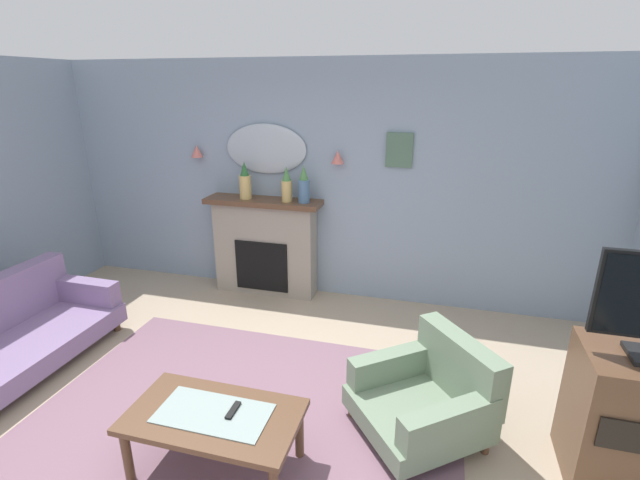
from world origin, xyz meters
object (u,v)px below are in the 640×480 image
Objects in this scene: mantel_vase_right at (304,186)px; wall_mirror at (266,149)px; mantel_vase_centre at (287,185)px; wall_sconce_left at (197,151)px; fireplace at (265,247)px; wall_sconce_right at (338,157)px; floral_couch at (10,334)px; coffee_table at (214,421)px; tv_remote at (233,411)px; framed_picture at (399,150)px; mantel_vase_left at (245,183)px; armchair_beside_couch at (429,395)px.

wall_mirror reaches higher than mantel_vase_right.
mantel_vase_centre is 1.20m from wall_sconce_left.
mantel_vase_centre reaches higher than fireplace.
wall_sconce_right is at bearing 0.00° from wall_sconce_left.
wall_sconce_left is 2.63m from floral_couch.
tv_remote reaches higher than coffee_table.
framed_picture is 2.25× the size of tv_remote.
mantel_vase_centre is 0.50m from wall_mirror.
wall_sconce_left is (-0.65, 0.12, 0.31)m from mantel_vase_left.
wall_mirror is at bearing 104.08° from coffee_table.
floral_couch is at bearing -144.70° from framed_picture.
armchair_beside_couch is (1.19, 0.68, -0.15)m from tv_remote.
framed_picture reaches higher than coffee_table.
fireplace is at bearing 174.61° from mantel_vase_centre.
fireplace is 1.38m from wall_sconce_left.
coffee_table is at bearing -60.36° from wall_sconce_left.
framed_picture is at bearing 75.74° from tv_remote.
coffee_table is 6.88× the size of tv_remote.
wall_mirror is at bearing 3.37° from wall_sconce_left.
mantel_vase_centre reaches higher than floral_couch.
wall_mirror is 2.67× the size of framed_picture.
wall_sconce_left is 0.13× the size of coffee_table.
fireplace reaches higher than floral_couch.
floral_couch reaches higher than armchair_beside_couch.
coffee_table is at bearing -71.00° from mantel_vase_left.
fireplace is 3.45× the size of mantel_vase_centre.
mantel_vase_right is (0.70, 0.00, 0.00)m from mantel_vase_left.
framed_picture is (1.50, 0.01, 0.04)m from wall_mirror.
mantel_vase_centre is at bearing 98.61° from coffee_table.
wall_sconce_left reaches higher than fireplace.
armchair_beside_couch is (0.50, -2.04, -1.44)m from framed_picture.
mantel_vase_right reaches higher than tv_remote.
wall_mirror is at bearing 134.53° from armchair_beside_couch.
mantel_vase_right is at bearing -18.78° from wall_mirror.
coffee_table is 0.64× the size of floral_couch.
tv_remote is at bearing -78.72° from mantel_vase_centre.
floral_couch is at bearing -128.10° from fireplace.
fireplace is 1.19× the size of armchair_beside_couch.
floral_couch is at bearing -138.94° from wall_sconce_right.
fireplace is 8.50× the size of tv_remote.
wall_sconce_left is 3.36m from tv_remote.
wall_mirror reaches higher than tv_remote.
wall_mirror is 6.86× the size of wall_sconce_left.
wall_sconce_left is 0.88× the size of tv_remote.
wall_sconce_right is (1.05, 0.12, 0.31)m from mantel_vase_left.
wall_sconce_right is at bearing 120.12° from armchair_beside_couch.
wall_sconce_left is 3.37m from coffee_table.
framed_picture reaches higher than fireplace.
mantel_vase_left is at bearing 111.61° from tv_remote.
mantel_vase_right reaches higher than coffee_table.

